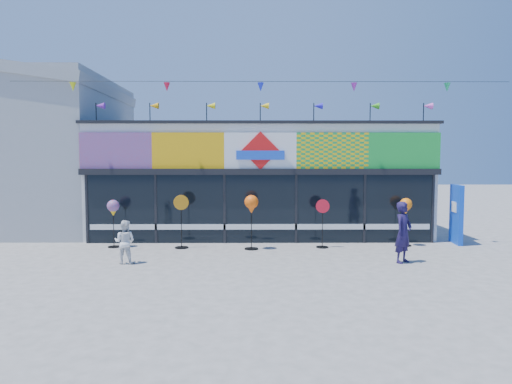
{
  "coord_description": "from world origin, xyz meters",
  "views": [
    {
      "loc": [
        -0.26,
        -11.79,
        2.78
      ],
      "look_at": [
        -0.16,
        2.0,
        1.82
      ],
      "focal_mm": 32.0,
      "sensor_mm": 36.0,
      "label": 1
    }
  ],
  "objects_px": {
    "blue_sign": "(456,214)",
    "spinner_1": "(181,220)",
    "spinner_0": "(113,209)",
    "spinner_4": "(406,208)",
    "child": "(125,242)",
    "spinner_3": "(322,222)",
    "adult_man": "(403,232)",
    "spinner_2": "(251,206)"
  },
  "relations": [
    {
      "from": "blue_sign",
      "to": "spinner_1",
      "type": "xyz_separation_m",
      "value": [
        -9.05,
        -0.73,
        -0.09
      ]
    },
    {
      "from": "spinner_0",
      "to": "spinner_4",
      "type": "bearing_deg",
      "value": 1.07
    },
    {
      "from": "spinner_1",
      "to": "child",
      "type": "xyz_separation_m",
      "value": [
        -1.19,
        -2.15,
        -0.31
      ]
    },
    {
      "from": "spinner_3",
      "to": "adult_man",
      "type": "relative_size",
      "value": 0.93
    },
    {
      "from": "blue_sign",
      "to": "adult_man",
      "type": "bearing_deg",
      "value": -127.6
    },
    {
      "from": "adult_man",
      "to": "spinner_1",
      "type": "bearing_deg",
      "value": 118.63
    },
    {
      "from": "spinner_3",
      "to": "spinner_2",
      "type": "bearing_deg",
      "value": -173.57
    },
    {
      "from": "spinner_3",
      "to": "spinner_0",
      "type": "bearing_deg",
      "value": 179.05
    },
    {
      "from": "spinner_1",
      "to": "adult_man",
      "type": "bearing_deg",
      "value": -18.36
    },
    {
      "from": "spinner_3",
      "to": "child",
      "type": "height_order",
      "value": "spinner_3"
    },
    {
      "from": "blue_sign",
      "to": "spinner_4",
      "type": "bearing_deg",
      "value": -161.68
    },
    {
      "from": "spinner_1",
      "to": "spinner_3",
      "type": "bearing_deg",
      "value": 0.6
    },
    {
      "from": "spinner_0",
      "to": "child",
      "type": "relative_size",
      "value": 1.3
    },
    {
      "from": "blue_sign",
      "to": "spinner_4",
      "type": "distance_m",
      "value": 1.89
    },
    {
      "from": "spinner_0",
      "to": "spinner_4",
      "type": "relative_size",
      "value": 0.98
    },
    {
      "from": "spinner_0",
      "to": "adult_man",
      "type": "bearing_deg",
      "value": -14.85
    },
    {
      "from": "blue_sign",
      "to": "spinner_0",
      "type": "height_order",
      "value": "blue_sign"
    },
    {
      "from": "spinner_3",
      "to": "blue_sign",
      "type": "bearing_deg",
      "value": 8.47
    },
    {
      "from": "spinner_2",
      "to": "child",
      "type": "distance_m",
      "value": 4.0
    },
    {
      "from": "blue_sign",
      "to": "spinner_4",
      "type": "relative_size",
      "value": 1.26
    },
    {
      "from": "spinner_1",
      "to": "spinner_2",
      "type": "bearing_deg",
      "value": -5.36
    },
    {
      "from": "blue_sign",
      "to": "child",
      "type": "height_order",
      "value": "blue_sign"
    },
    {
      "from": "blue_sign",
      "to": "adult_man",
      "type": "distance_m",
      "value": 3.92
    },
    {
      "from": "spinner_3",
      "to": "adult_man",
      "type": "height_order",
      "value": "adult_man"
    },
    {
      "from": "spinner_4",
      "to": "child",
      "type": "distance_m",
      "value": 8.8
    },
    {
      "from": "spinner_4",
      "to": "adult_man",
      "type": "height_order",
      "value": "adult_man"
    },
    {
      "from": "spinner_0",
      "to": "spinner_1",
      "type": "relative_size",
      "value": 0.9
    },
    {
      "from": "spinner_1",
      "to": "child",
      "type": "distance_m",
      "value": 2.47
    },
    {
      "from": "spinner_2",
      "to": "adult_man",
      "type": "relative_size",
      "value": 1.02
    },
    {
      "from": "spinner_1",
      "to": "spinner_4",
      "type": "xyz_separation_m",
      "value": [
        7.22,
        0.33,
        0.35
      ]
    },
    {
      "from": "spinner_0",
      "to": "adult_man",
      "type": "height_order",
      "value": "adult_man"
    },
    {
      "from": "spinner_1",
      "to": "spinner_4",
      "type": "distance_m",
      "value": 7.24
    },
    {
      "from": "spinner_1",
      "to": "adult_man",
      "type": "distance_m",
      "value": 6.68
    },
    {
      "from": "spinner_3",
      "to": "child",
      "type": "relative_size",
      "value": 1.31
    },
    {
      "from": "blue_sign",
      "to": "child",
      "type": "bearing_deg",
      "value": -158.23
    },
    {
      "from": "blue_sign",
      "to": "spinner_0",
      "type": "relative_size",
      "value": 1.29
    },
    {
      "from": "spinner_1",
      "to": "spinner_4",
      "type": "relative_size",
      "value": 1.08
    },
    {
      "from": "spinner_1",
      "to": "spinner_3",
      "type": "distance_m",
      "value": 4.48
    },
    {
      "from": "spinner_1",
      "to": "adult_man",
      "type": "height_order",
      "value": "spinner_1"
    },
    {
      "from": "spinner_4",
      "to": "child",
      "type": "xyz_separation_m",
      "value": [
        -8.42,
        -2.48,
        -0.66
      ]
    },
    {
      "from": "blue_sign",
      "to": "spinner_3",
      "type": "distance_m",
      "value": 4.63
    },
    {
      "from": "spinner_1",
      "to": "child",
      "type": "relative_size",
      "value": 1.44
    }
  ]
}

